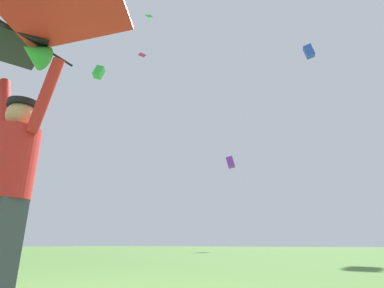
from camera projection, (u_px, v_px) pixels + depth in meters
kite_flyer_person at (8, 183)px, 2.26m from camera, size 0.81×0.35×1.92m
held_stunt_kite at (27, 31)px, 2.59m from camera, size 2.13×1.15×0.43m
distant_kite_green_low_left at (99, 72)px, 19.72m from camera, size 0.77×0.88×0.97m
distant_kite_purple_high_right at (231, 162)px, 26.77m from camera, size 0.94×0.76×1.10m
distant_kite_green_mid_left at (149, 16)px, 25.41m from camera, size 0.73×0.72×0.27m
distant_kite_magenta_high_left at (142, 55)px, 20.82m from camera, size 0.60×0.60×0.14m
distant_kite_blue_low_right at (309, 52)px, 24.05m from camera, size 0.92×0.84×1.16m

